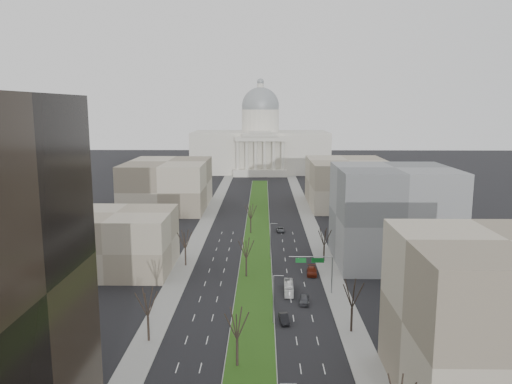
# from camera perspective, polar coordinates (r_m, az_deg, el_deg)

# --- Properties ---
(ground) EXTENTS (600.00, 600.00, 0.00)m
(ground) POSITION_cam_1_polar(r_m,az_deg,el_deg) (154.44, 0.14, -4.76)
(ground) COLOR black
(ground) RESTS_ON ground
(median) EXTENTS (8.00, 222.03, 0.20)m
(median) POSITION_cam_1_polar(r_m,az_deg,el_deg) (153.43, 0.14, -4.82)
(median) COLOR #999993
(median) RESTS_ON ground
(sidewalk_left) EXTENTS (5.00, 330.00, 0.15)m
(sidewalk_left) POSITION_cam_1_polar(r_m,az_deg,el_deg) (131.78, -7.69, -7.38)
(sidewalk_left) COLOR gray
(sidewalk_left) RESTS_ON ground
(sidewalk_right) EXTENTS (5.00, 330.00, 0.15)m
(sidewalk_right) POSITION_cam_1_polar(r_m,az_deg,el_deg) (131.28, 7.72, -7.44)
(sidewalk_right) COLOR gray
(sidewalk_right) RESTS_ON ground
(capitol) EXTENTS (80.00, 46.00, 55.00)m
(capitol) POSITION_cam_1_polar(r_m,az_deg,el_deg) (299.94, 0.50, 5.46)
(capitol) COLOR beige
(capitol) RESTS_ON ground
(building_beige_left) EXTENTS (26.00, 22.00, 14.00)m
(building_beige_left) POSITION_cam_1_polar(r_m,az_deg,el_deg) (123.82, -15.60, -5.44)
(building_beige_left) COLOR gray
(building_beige_left) RESTS_ON ground
(building_tan_right) EXTENTS (26.00, 24.00, 22.00)m
(building_tan_right) POSITION_cam_1_polar(r_m,az_deg,el_deg) (74.27, 26.30, -13.17)
(building_tan_right) COLOR gray
(building_tan_right) RESTS_ON ground
(building_grey_right) EXTENTS (28.00, 26.00, 24.00)m
(building_grey_right) POSITION_cam_1_polar(r_m,az_deg,el_deg) (128.48, 15.34, -2.59)
(building_grey_right) COLOR slate
(building_grey_right) RESTS_ON ground
(building_far_left) EXTENTS (30.00, 40.00, 18.00)m
(building_far_left) POSITION_cam_1_polar(r_m,az_deg,el_deg) (195.33, -10.03, 0.85)
(building_far_left) COLOR gray
(building_far_left) RESTS_ON ground
(building_far_right) EXTENTS (30.00, 40.00, 18.00)m
(building_far_right) POSITION_cam_1_polar(r_m,az_deg,el_deg) (199.53, 10.41, 1.03)
(building_far_right) COLOR gray
(building_far_right) RESTS_ON ground
(tree_left_mid) EXTENTS (5.40, 5.40, 9.72)m
(tree_left_mid) POSITION_cam_1_polar(r_m,az_deg,el_deg) (85.87, -12.31, -12.12)
(tree_left_mid) COLOR black
(tree_left_mid) RESTS_ON ground
(tree_left_far) EXTENTS (5.28, 5.28, 9.50)m
(tree_left_far) POSITION_cam_1_polar(r_m,az_deg,el_deg) (123.23, -8.11, -5.32)
(tree_left_far) COLOR black
(tree_left_far) RESTS_ON ground
(tree_right_mid) EXTENTS (5.52, 5.52, 9.94)m
(tree_right_mid) POSITION_cam_1_polar(r_m,az_deg,el_deg) (88.72, 10.97, -11.24)
(tree_right_mid) COLOR black
(tree_right_mid) RESTS_ON ground
(tree_right_far) EXTENTS (5.04, 5.04, 9.07)m
(tree_right_far) POSITION_cam_1_polar(r_m,az_deg,el_deg) (126.62, 7.82, -5.05)
(tree_right_far) COLOR black
(tree_right_far) RESTS_ON ground
(tree_median_a) EXTENTS (5.40, 5.40, 9.72)m
(tree_median_a) POSITION_cam_1_polar(r_m,az_deg,el_deg) (76.47, -2.19, -14.71)
(tree_median_a) COLOR black
(tree_median_a) RESTS_ON ground
(tree_median_b) EXTENTS (5.40, 5.40, 9.72)m
(tree_median_b) POSITION_cam_1_polar(r_m,az_deg,el_deg) (114.06, -1.12, -6.38)
(tree_median_b) COLOR black
(tree_median_b) RESTS_ON ground
(tree_median_c) EXTENTS (5.40, 5.40, 9.72)m
(tree_median_c) POSITION_cam_1_polar(r_m,az_deg,el_deg) (152.88, -0.61, -2.21)
(tree_median_c) COLOR black
(tree_median_c) RESTS_ON ground
(streetlamp_median_b) EXTENTS (1.90, 0.20, 9.16)m
(streetlamp_median_b) POSITION_cam_1_polar(r_m,az_deg,el_deg) (91.05, 2.03, -12.09)
(streetlamp_median_b) COLOR gray
(streetlamp_median_b) RESTS_ON ground
(streetlamp_median_c) EXTENTS (1.90, 0.20, 9.16)m
(streetlamp_median_c) POSITION_cam_1_polar(r_m,az_deg,el_deg) (129.04, 1.68, -5.47)
(streetlamp_median_c) COLOR gray
(streetlamp_median_c) RESTS_ON ground
(mast_arm_signs) EXTENTS (9.12, 0.24, 8.09)m
(mast_arm_signs) POSITION_cam_1_polar(r_m,az_deg,el_deg) (105.36, 7.23, -8.33)
(mast_arm_signs) COLOR gray
(mast_arm_signs) RESTS_ON ground
(car_grey_near) EXTENTS (2.42, 4.77, 1.56)m
(car_grey_near) POSITION_cam_1_polar(r_m,az_deg,el_deg) (101.82, 5.54, -12.15)
(car_grey_near) COLOR #45464B
(car_grey_near) RESTS_ON ground
(car_black) EXTENTS (1.98, 4.61, 1.48)m
(car_black) POSITION_cam_1_polar(r_m,az_deg,el_deg) (93.40, 3.21, -14.22)
(car_black) COLOR black
(car_black) RESTS_ON ground
(car_red) EXTENTS (2.74, 5.83, 1.64)m
(car_red) POSITION_cam_1_polar(r_m,az_deg,el_deg) (118.30, 6.40, -8.97)
(car_red) COLOR maroon
(car_red) RESTS_ON ground
(car_grey_far) EXTENTS (2.51, 5.02, 1.36)m
(car_grey_far) POSITION_cam_1_polar(r_m,az_deg,el_deg) (156.55, 2.80, -4.31)
(car_grey_far) COLOR #4D4F55
(car_grey_far) RESTS_ON ground
(box_van) EXTENTS (2.07, 7.88, 2.18)m
(box_van) POSITION_cam_1_polar(r_m,az_deg,el_deg) (106.83, 3.76, -10.87)
(box_van) COLOR white
(box_van) RESTS_ON ground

